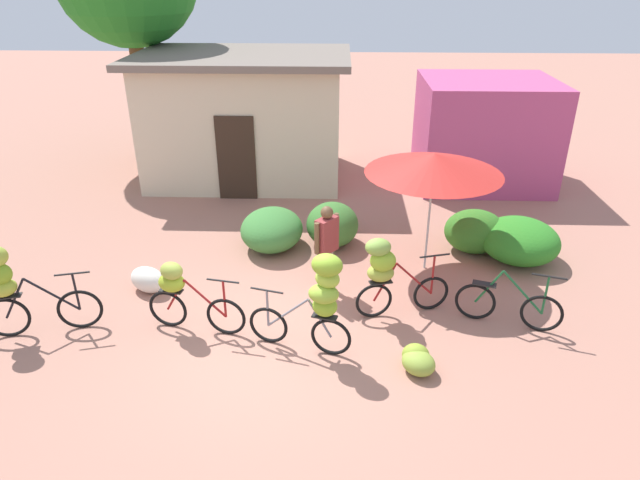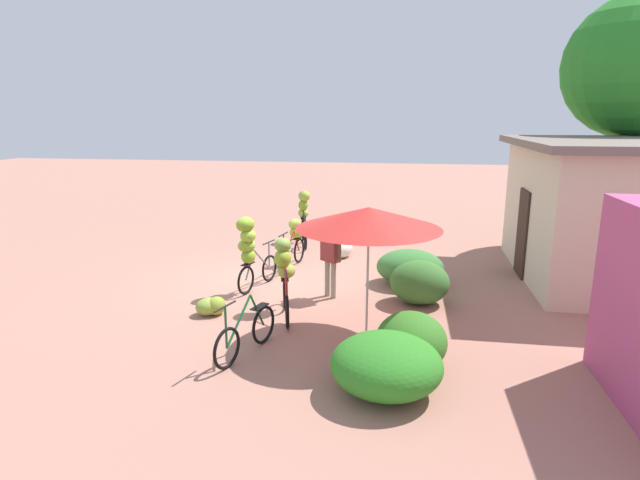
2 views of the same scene
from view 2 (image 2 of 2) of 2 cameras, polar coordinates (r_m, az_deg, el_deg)
The scene contains 16 objects.
ground_plane at distance 11.79m, azimuth -5.87°, elevation -4.63°, with size 60.00×60.00×0.00m, color #A8715F.
building_low at distance 13.22m, azimuth 28.26°, elevation 2.88°, with size 5.27×3.70×3.13m.
tree_behind_building at distance 16.55m, azimuth 31.22°, elevation 15.73°, with size 3.68×3.68×6.71m.
hedge_bush_front_left at distance 11.69m, azimuth 9.79°, elevation -2.94°, with size 1.22×1.47×0.77m, color #3B7B36.
hedge_bush_front_right at distance 10.54m, azimuth 10.81°, elevation -4.57°, with size 1.04×1.17×0.86m, color #38702D.
hedge_bush_mid at distance 7.94m, azimuth 9.91°, elevation -10.79°, with size 1.18×1.05×0.84m, color #357824.
hedge_bush_by_door at distance 7.25m, azimuth 7.25°, elevation -13.33°, with size 1.48×1.51×0.80m, color #2E8224.
market_umbrella at distance 8.46m, azimuth 5.35°, elevation 2.42°, with size 2.38×2.38×2.21m.
bicycle_leftmost at distance 15.20m, azimuth -1.78°, elevation 3.04°, with size 1.67×0.57×1.51m.
bicycle_near_pile at distance 12.88m, azimuth -2.81°, elevation 0.15°, with size 1.56×0.47×1.16m.
bicycle_center_loaded at distance 10.95m, azimuth -7.71°, elevation -0.75°, with size 1.53×0.59×1.63m.
bicycle_by_shop at distance 9.81m, azimuth -3.90°, elevation -3.20°, with size 1.54×0.56×1.40m.
bicycle_rightmost at distance 8.30m, azimuth -8.08°, elevation -10.10°, with size 1.56×0.54×0.98m.
banana_pile_on_ground at distance 10.06m, azimuth -11.72°, elevation -7.08°, with size 0.64×0.68×0.35m.
produce_sack at distance 13.70m, azimuth 2.45°, elevation -1.03°, with size 0.70×0.44×0.44m, color silver.
person_vendor at distance 10.54m, azimuth 1.16°, elevation -1.29°, with size 0.41×0.47×1.58m.
Camera 2 is at (10.81, 2.95, 3.66)m, focal length 29.34 mm.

